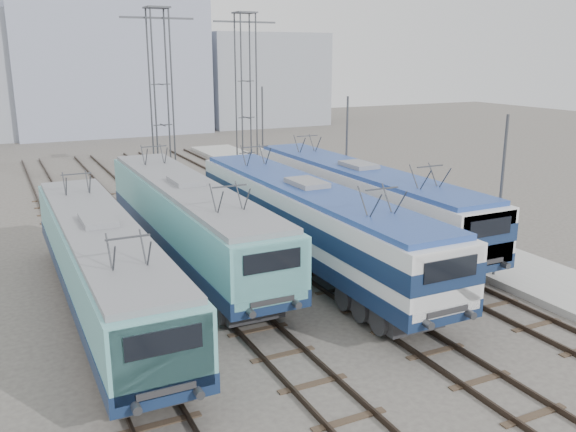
# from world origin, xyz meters

# --- Properties ---
(ground) EXTENTS (160.00, 160.00, 0.00)m
(ground) POSITION_xyz_m (0.00, 0.00, 0.00)
(ground) COLOR #514C47
(platform) EXTENTS (4.00, 70.00, 0.30)m
(platform) POSITION_xyz_m (10.20, 8.00, 0.15)
(platform) COLOR #9E9E99
(platform) RESTS_ON ground
(locomotive_far_left) EXTENTS (2.72, 17.18, 3.23)m
(locomotive_far_left) POSITION_xyz_m (-6.75, 5.48, 2.15)
(locomotive_far_left) COLOR #132445
(locomotive_far_left) RESTS_ON ground
(locomotive_center_left) EXTENTS (2.90, 18.31, 3.45)m
(locomotive_center_left) POSITION_xyz_m (-2.25, 9.71, 2.28)
(locomotive_center_left) COLOR #132445
(locomotive_center_left) RESTS_ON ground
(locomotive_center_right) EXTENTS (2.95, 18.67, 3.51)m
(locomotive_center_right) POSITION_xyz_m (2.25, 6.74, 2.38)
(locomotive_center_right) COLOR #132445
(locomotive_center_right) RESTS_ON ground
(locomotive_far_right) EXTENTS (2.93, 18.50, 3.48)m
(locomotive_far_right) POSITION_xyz_m (6.75, 9.65, 2.36)
(locomotive_far_right) COLOR #132445
(locomotive_far_right) RESTS_ON ground
(catenary_tower_west) EXTENTS (4.50, 1.20, 12.00)m
(catenary_tower_west) POSITION_xyz_m (0.00, 22.00, 6.64)
(catenary_tower_west) COLOR #3F4247
(catenary_tower_west) RESTS_ON ground
(catenary_tower_east) EXTENTS (4.50, 1.20, 12.00)m
(catenary_tower_east) POSITION_xyz_m (6.50, 24.00, 6.64)
(catenary_tower_east) COLOR #3F4247
(catenary_tower_east) RESTS_ON ground
(mast_front) EXTENTS (0.12, 0.12, 7.00)m
(mast_front) POSITION_xyz_m (8.60, 2.00, 3.50)
(mast_front) COLOR #3F4247
(mast_front) RESTS_ON ground
(mast_mid) EXTENTS (0.12, 0.12, 7.00)m
(mast_mid) POSITION_xyz_m (8.60, 14.00, 3.50)
(mast_mid) COLOR #3F4247
(mast_mid) RESTS_ON ground
(mast_rear) EXTENTS (0.12, 0.12, 7.00)m
(mast_rear) POSITION_xyz_m (8.60, 26.00, 3.50)
(mast_rear) COLOR #3F4247
(mast_rear) RESTS_ON ground
(building_center) EXTENTS (22.00, 14.00, 18.00)m
(building_center) POSITION_xyz_m (4.00, 62.00, 9.00)
(building_center) COLOR #8F97B0
(building_center) RESTS_ON ground
(building_east) EXTENTS (16.00, 12.00, 12.00)m
(building_east) POSITION_xyz_m (24.00, 62.00, 6.00)
(building_east) COLOR #8C929E
(building_east) RESTS_ON ground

